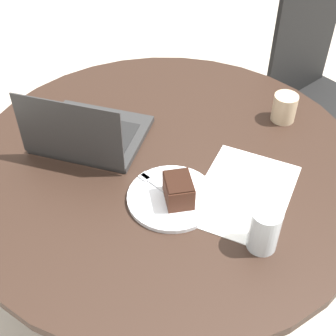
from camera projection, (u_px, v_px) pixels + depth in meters
The scene contains 10 objects.
ground_plane at pixel (166, 298), 1.81m from camera, with size 12.00×12.00×0.00m, color #B7AD9E.
dining_table at pixel (165, 190), 1.40m from camera, with size 1.14×1.14×0.72m.
chair at pixel (318, 99), 1.93m from camera, with size 0.43×0.43×0.96m.
paper_document at pixel (244, 193), 1.22m from camera, with size 0.39×0.35×0.00m.
plate at pixel (172, 197), 1.20m from camera, with size 0.23×0.23×0.01m.
cake_slice at pixel (179, 190), 1.17m from camera, with size 0.10×0.11×0.07m.
fork at pixel (159, 187), 1.22m from camera, with size 0.04×0.17×0.00m.
coffee_glass at pixel (284, 108), 1.43m from camera, with size 0.07×0.07×0.09m.
water_glass at pixel (264, 230), 1.06m from camera, with size 0.07×0.07×0.11m.
laptop at pixel (88, 134), 1.35m from camera, with size 0.38×0.39×0.21m.
Camera 1 is at (-0.60, -0.77, 1.61)m, focal length 50.00 mm.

